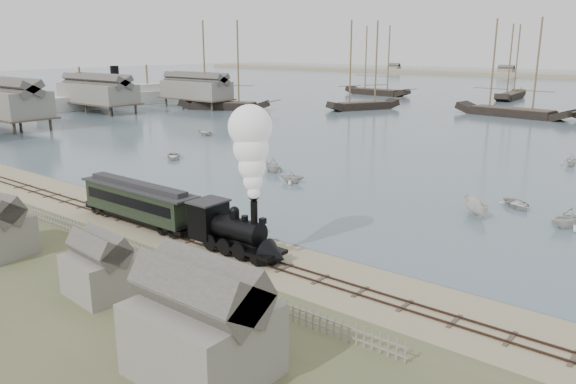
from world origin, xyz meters
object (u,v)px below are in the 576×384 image
Objects in this scene: passenger_coach at (138,201)px; beached_dinghy at (236,231)px; locomotive at (245,192)px; steamship at (116,86)px.

passenger_coach reaches higher than beached_dinghy.
beached_dinghy is (8.59, 2.74, -1.56)m from passenger_coach.
steamship is at bearing 149.88° from locomotive.
locomotive is at bearing -117.33° from steamship.
steamship reaches higher than passenger_coach.
passenger_coach is 9.15m from beached_dinghy.
steamship reaches higher than beached_dinghy.
passenger_coach is at bearing 180.00° from locomotive.
locomotive is 0.24× the size of steamship.
passenger_coach is at bearing -120.93° from steamship.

